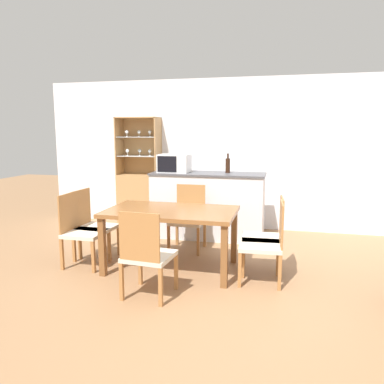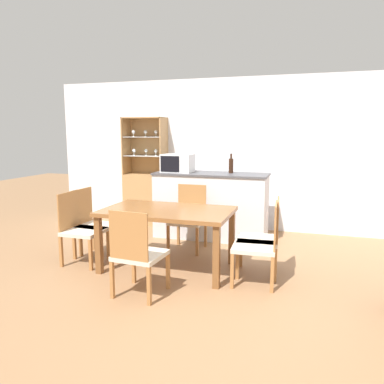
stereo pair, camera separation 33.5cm
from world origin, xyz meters
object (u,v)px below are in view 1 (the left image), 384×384
Objects in this scene: dining_chair_head_near at (147,255)px; dining_chair_side_right_far at (266,236)px; display_cabinet at (140,192)px; dining_chair_side_left_near at (82,231)px; wine_bottle at (228,165)px; dining_chair_head_far at (188,219)px; dining_chair_side_left_far at (93,225)px; dining_table at (171,217)px; microwave at (174,163)px; dining_chair_side_right_near at (265,243)px.

dining_chair_head_near and dining_chair_side_right_far have the same top height.
dining_chair_side_left_near is at bearing -87.73° from display_cabinet.
dining_chair_side_left_near is 2.42m from wine_bottle.
dining_chair_head_far is at bearing 54.55° from dining_chair_side_right_far.
dining_chair_side_left_far is (-1.12, -0.67, 0.00)m from dining_chair_head_far.
wine_bottle is (-0.68, 1.44, 0.70)m from dining_chair_side_right_far.
dining_chair_head_far is (0.00, 0.81, -0.21)m from dining_table.
dining_table is 3.21× the size of microwave.
display_cabinet reaches higher than dining_chair_side_right_far.
dining_chair_side_right_near and dining_chair_head_near have the same top height.
dining_chair_side_right_far is at bearing 7.29° from dining_table.
dining_chair_side_right_far is (1.12, 0.14, -0.21)m from dining_table.
dining_chair_side_right_near is at bearing -42.92° from display_cabinet.
wine_bottle is (1.56, 1.44, 0.70)m from dining_chair_side_left_far.
dining_chair_side_right_far is at bearing 44.96° from dining_chair_head_near.
dining_chair_side_left_far is at bearing 85.54° from dining_chair_side_right_far.
dining_chair_side_left_near is at bearing 40.55° from dining_chair_head_far.
wine_bottle reaches higher than dining_chair_side_left_far.
dining_table is 1.14m from dining_chair_side_right_near.
wine_bottle is (0.44, 2.39, 0.70)m from dining_chair_head_near.
dining_chair_side_right_near is 2.25m from dining_chair_side_left_far.
display_cabinet is at bearing -45.01° from dining_chair_head_far.
dining_chair_head_near is at bearing 52.86° from dining_chair_side_left_far.
dining_chair_side_left_far is at bearing 179.84° from dining_chair_side_left_near.
dining_chair_side_left_far is (-1.11, 0.96, 0.00)m from dining_chair_head_near.
dining_chair_side_left_far is 2.24m from dining_chair_side_right_far.
display_cabinet is 2.11× the size of dining_chair_head_far.
dining_table is at bearing 90.10° from dining_chair_head_far.
dining_chair_side_left_near is at bearing 3.48° from dining_chair_side_left_far.
dining_chair_head_far is 1.30m from dining_chair_side_left_far.
dining_chair_side_left_near is 3.01× the size of wine_bottle.
dining_chair_side_right_near is 2.24m from dining_chair_side_left_near.
dining_chair_side_right_far is at bearing 93.52° from dining_chair_side_left_far.
wine_bottle is at bearing 137.69° from dining_chair_side_left_near.
display_cabinet is 3.99× the size of microwave.
dining_chair_side_left_far is 3.01× the size of wine_bottle.
wine_bottle is at bearing -119.71° from dining_chair_head_far.
dining_chair_side_left_near is at bearing 153.30° from dining_chair_head_near.
display_cabinet reaches higher than dining_chair_head_far.
dining_chair_side_right_near reaches higher than dining_table.
wine_bottle is (1.56, 1.72, 0.70)m from dining_chair_side_left_near.
dining_chair_side_right_far is at bearing -41.18° from microwave.
dining_chair_head_near is 1.00× the size of dining_chair_side_left_near.
dining_chair_side_left_near is at bearing -132.17° from wine_bottle.
dining_chair_side_right_near is at bearing 35.63° from dining_chair_head_near.
dining_chair_head_far and dining_chair_head_near have the same top height.
dining_chair_side_left_near reaches higher than dining_table.
dining_chair_head_near is 1.47m from dining_chair_side_left_far.
display_cabinet is at bearing 46.52° from dining_chair_side_right_far.
microwave reaches higher than dining_table.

